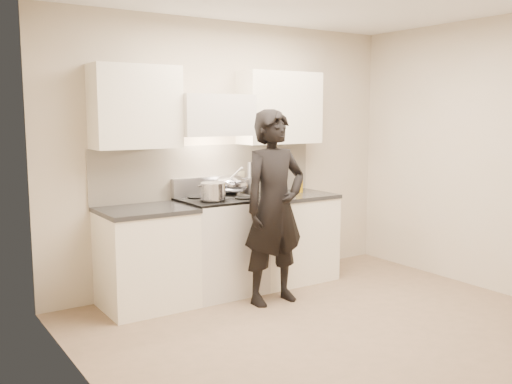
% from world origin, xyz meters
% --- Properties ---
extents(ground_plane, '(4.00, 4.00, 0.00)m').
position_xyz_m(ground_plane, '(0.00, 0.00, 0.00)').
color(ground_plane, '#886D54').
extents(room_shell, '(4.04, 3.54, 2.70)m').
position_xyz_m(room_shell, '(-0.06, 0.37, 1.60)').
color(room_shell, beige).
rests_on(room_shell, ground).
extents(stove, '(0.76, 0.65, 0.96)m').
position_xyz_m(stove, '(-0.30, 1.42, 0.47)').
color(stove, silver).
rests_on(stove, ground).
extents(counter_right, '(0.92, 0.67, 0.92)m').
position_xyz_m(counter_right, '(0.53, 1.43, 0.46)').
color(counter_right, white).
rests_on(counter_right, ground).
extents(counter_left, '(0.82, 0.67, 0.92)m').
position_xyz_m(counter_left, '(-1.08, 1.43, 0.46)').
color(counter_left, white).
rests_on(counter_left, ground).
extents(wok, '(0.37, 0.45, 0.30)m').
position_xyz_m(wok, '(-0.10, 1.55, 1.06)').
color(wok, silver).
rests_on(wok, stove).
extents(stock_pot, '(0.34, 0.27, 0.16)m').
position_xyz_m(stock_pot, '(-0.44, 1.32, 1.04)').
color(stock_pot, silver).
rests_on(stock_pot, stove).
extents(utensil_crock, '(0.13, 0.13, 0.34)m').
position_xyz_m(utensil_crock, '(0.19, 1.62, 1.03)').
color(utensil_crock, '#BDBCC1').
rests_on(utensil_crock, counter_right).
extents(spice_jar, '(0.05, 0.05, 0.10)m').
position_xyz_m(spice_jar, '(0.36, 1.63, 0.97)').
color(spice_jar, orange).
rests_on(spice_jar, counter_right).
extents(oil_glass, '(0.08, 0.08, 0.14)m').
position_xyz_m(oil_glass, '(0.73, 1.49, 0.99)').
color(oil_glass, '#AC7C04').
rests_on(oil_glass, counter_right).
extents(person, '(0.67, 0.45, 1.81)m').
position_xyz_m(person, '(-0.03, 0.89, 0.90)').
color(person, black).
rests_on(person, ground).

